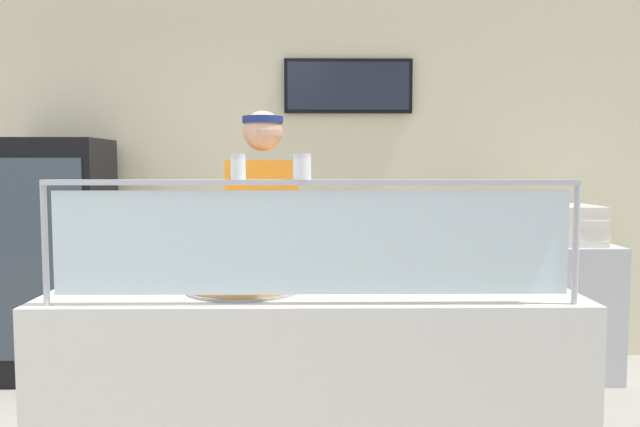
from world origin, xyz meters
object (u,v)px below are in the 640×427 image
(pepper_flake_shaker, at_px, (302,168))
(pizza_box_stack, at_px, (561,225))
(worker_figure, at_px, (264,253))
(drink_fridge, at_px, (54,258))
(parmesan_shaker, at_px, (238,168))
(pizza_tray, at_px, (244,287))
(pizza_server, at_px, (248,282))

(pepper_flake_shaker, distance_m, pizza_box_stack, 2.68)
(worker_figure, bearing_deg, drink_fridge, 146.17)
(parmesan_shaker, xyz_separation_m, pizza_box_stack, (2.00, 1.98, -0.40))
(pizza_tray, height_order, pepper_flake_shaker, pepper_flake_shaker)
(drink_fridge, bearing_deg, pizza_box_stack, -0.71)
(pizza_server, height_order, worker_figure, worker_figure)
(pizza_tray, xyz_separation_m, worker_figure, (0.03, 0.72, 0.04))
(pizza_tray, relative_size, pepper_flake_shaker, 5.03)
(pizza_tray, height_order, pizza_box_stack, pizza_box_stack)
(drink_fridge, relative_size, pizza_box_stack, 3.36)
(pizza_tray, height_order, pizza_server, pizza_server)
(pepper_flake_shaker, xyz_separation_m, worker_figure, (-0.22, 0.99, -0.46))
(parmesan_shaker, bearing_deg, pizza_box_stack, 44.65)
(parmesan_shaker, xyz_separation_m, worker_figure, (0.02, 0.99, -0.46))
(pizza_box_stack, bearing_deg, pizza_tray, -139.75)
(drink_fridge, bearing_deg, pizza_server, -49.23)
(pizza_box_stack, bearing_deg, drink_fridge, 179.29)
(parmesan_shaker, xyz_separation_m, drink_fridge, (-1.52, 2.02, -0.64))
(parmesan_shaker, height_order, drink_fridge, drink_fridge)
(pizza_server, distance_m, pizza_box_stack, 2.64)
(pepper_flake_shaker, xyz_separation_m, drink_fridge, (-1.75, 2.02, -0.64))
(pizza_tray, xyz_separation_m, pizza_box_stack, (2.01, 1.70, 0.10))
(parmesan_shaker, relative_size, drink_fridge, 0.06)
(pepper_flake_shaker, bearing_deg, pizza_tray, 132.43)
(pepper_flake_shaker, bearing_deg, pizza_box_stack, 48.25)
(pizza_tray, xyz_separation_m, parmesan_shaker, (0.01, -0.27, 0.50))
(pizza_tray, bearing_deg, parmesan_shaker, -87.41)
(pizza_tray, relative_size, parmesan_shaker, 5.09)
(pepper_flake_shaker, bearing_deg, worker_figure, 102.32)
(parmesan_shaker, distance_m, pizza_box_stack, 2.84)
(pizza_tray, distance_m, worker_figure, 0.72)
(pizza_server, xyz_separation_m, parmesan_shaker, (-0.01, -0.25, 0.47))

